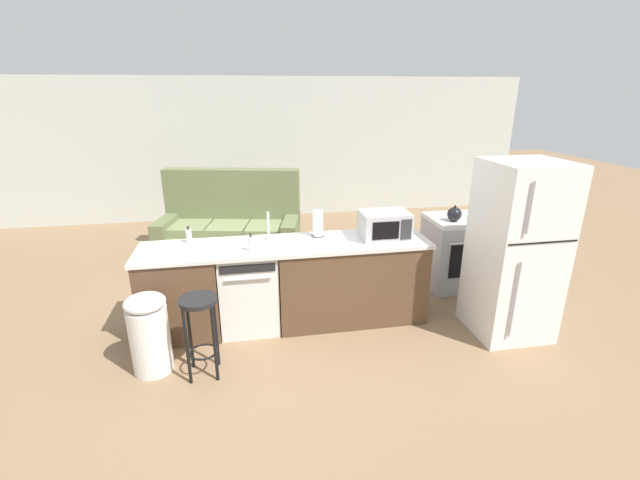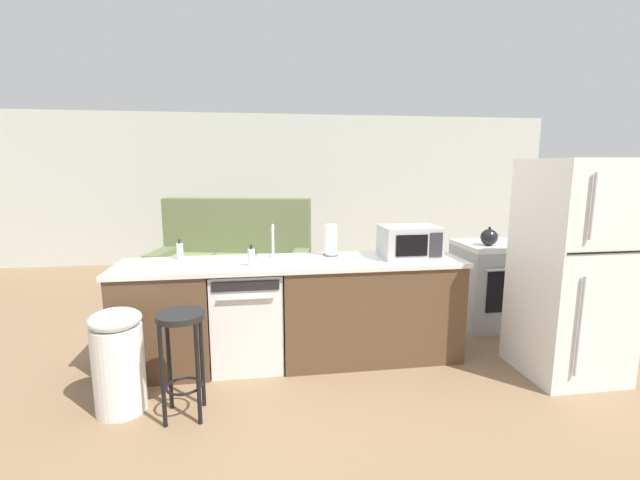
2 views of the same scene
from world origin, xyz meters
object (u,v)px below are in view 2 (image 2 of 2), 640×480
at_px(microwave, 410,242).
at_px(soap_bottle, 251,257).
at_px(stove_range, 494,284).
at_px(kettle, 489,237).
at_px(dishwasher, 248,317).
at_px(trash_bin, 118,360).
at_px(refrigerator, 572,269).
at_px(paper_towel_roll, 331,241).
at_px(bar_stool, 182,342).
at_px(dish_soap_bottle, 180,251).
at_px(couch, 235,265).

xyz_separation_m(microwave, soap_bottle, (-1.38, -0.14, -0.07)).
bearing_deg(stove_range, kettle, -142.84).
bearing_deg(dishwasher, trash_bin, -145.08).
relative_size(refrigerator, kettle, 8.57).
xyz_separation_m(dishwasher, paper_towel_roll, (0.75, 0.17, 0.62)).
bearing_deg(paper_towel_roll, bar_stool, -141.95).
distance_m(paper_towel_roll, dish_soap_bottle, 1.32).
bearing_deg(kettle, paper_towel_roll, -171.46).
xyz_separation_m(stove_range, kettle, (-0.17, -0.13, 0.53)).
xyz_separation_m(trash_bin, couch, (0.67, 2.72, 0.02)).
distance_m(refrigerator, kettle, 0.99).
bearing_deg(bar_stool, dish_soap_bottle, 98.67).
bearing_deg(couch, bar_stool, -94.26).
height_order(paper_towel_roll, kettle, paper_towel_roll).
bearing_deg(kettle, dish_soap_bottle, -175.92).
relative_size(dishwasher, kettle, 4.10).
bearing_deg(microwave, kettle, 22.89).
height_order(dish_soap_bottle, kettle, kettle).
height_order(microwave, trash_bin, microwave).
bearing_deg(kettle, trash_bin, -162.65).
xyz_separation_m(soap_bottle, couch, (-0.25, 2.25, -0.58)).
distance_m(stove_range, paper_towel_roll, 1.97).
xyz_separation_m(dishwasher, bar_stool, (-0.42, -0.75, 0.11)).
bearing_deg(kettle, bar_stool, -157.69).
distance_m(microwave, soap_bottle, 1.39).
xyz_separation_m(microwave, trash_bin, (-2.30, -0.61, -0.66)).
bearing_deg(microwave, refrigerator, -25.10).
xyz_separation_m(paper_towel_roll, trash_bin, (-1.63, -0.78, -0.66)).
relative_size(kettle, trash_bin, 0.28).
xyz_separation_m(microwave, couch, (-1.64, 2.11, -0.65)).
height_order(refrigerator, dish_soap_bottle, refrigerator).
bearing_deg(dishwasher, refrigerator, -11.93).
xyz_separation_m(refrigerator, dish_soap_bottle, (-3.17, 0.76, 0.09)).
relative_size(dish_soap_bottle, trash_bin, 0.24).
bearing_deg(dish_soap_bottle, bar_stool, -81.33).
distance_m(dish_soap_bottle, kettle, 3.01).
relative_size(dishwasher, refrigerator, 0.48).
bearing_deg(dish_soap_bottle, stove_range, 6.12).
relative_size(paper_towel_roll, bar_stool, 0.38).
relative_size(dishwasher, microwave, 1.68).
xyz_separation_m(dishwasher, trash_bin, (-0.87, -0.61, -0.04)).
height_order(dishwasher, bar_stool, dishwasher).
relative_size(microwave, bar_stool, 0.68).
xyz_separation_m(dishwasher, microwave, (1.43, -0.00, 0.62)).
distance_m(dishwasher, soap_bottle, 0.57).
bearing_deg(soap_bottle, bar_stool, -127.48).
relative_size(refrigerator, soap_bottle, 9.99).
bearing_deg(kettle, dishwasher, -170.15).
height_order(microwave, bar_stool, microwave).
height_order(bar_stool, couch, couch).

